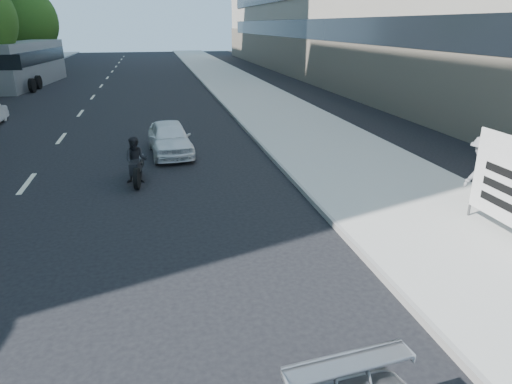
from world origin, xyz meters
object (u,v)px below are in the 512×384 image
object	(u,v)px
jogger	(480,171)
bus	(26,64)
white_sedan_near	(170,138)
motorcycle	(136,162)
pedestrian_woman	(499,178)

from	to	relation	value
jogger	bus	size ratio (longest dim) A/B	0.15
white_sedan_near	motorcycle	distance (m)	3.29
motorcycle	bus	xyz separation A→B (m)	(-8.91, 26.21, 1.00)
jogger	motorcycle	bearing A→B (deg)	-50.04
jogger	bus	world-z (taller)	bus
pedestrian_woman	white_sedan_near	distance (m)	10.89
jogger	white_sedan_near	world-z (taller)	jogger
bus	jogger	bearing A→B (deg)	-53.61
white_sedan_near	bus	xyz separation A→B (m)	(-10.03, 23.12, 1.03)
pedestrian_woman	motorcycle	world-z (taller)	pedestrian_woman
jogger	motorcycle	size ratio (longest dim) A/B	0.87
jogger	bus	xyz separation A→B (m)	(-17.58, 30.31, 0.59)
white_sedan_near	bus	size ratio (longest dim) A/B	0.29
jogger	white_sedan_near	distance (m)	10.43
bus	white_sedan_near	bearing A→B (deg)	-60.27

